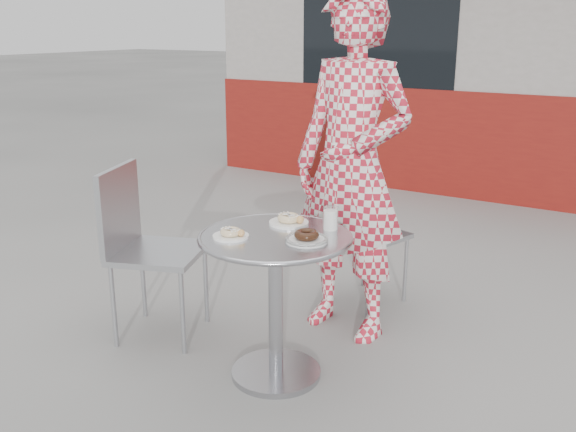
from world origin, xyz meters
The scene contains 10 objects.
ground centered at (0.00, 0.00, 0.00)m, with size 60.00×60.00×0.00m, color gray.
storefront centered at (0.00, 5.56, 1.49)m, with size 6.02×4.55×3.00m.
bistro_table centered at (-0.03, -0.04, 0.53)m, with size 0.69×0.69×0.70m.
chair_far centered at (-0.04, 0.95, 0.25)m, with size 0.48×0.48×0.81m.
chair_left centered at (-0.79, 0.00, 0.28)m, with size 0.55×0.55×0.90m.
seated_person centered at (0.03, 0.59, 0.89)m, with size 0.65×0.43×1.78m, color #AE1A2C.
plate_far centered at (-0.06, 0.13, 0.71)m, with size 0.18×0.18×0.05m.
plate_near centered at (-0.18, -0.16, 0.71)m, with size 0.16×0.16×0.04m.
plate_checker centered at (0.13, -0.04, 0.71)m, with size 0.19×0.19×0.05m.
milk_cup centered at (0.14, 0.16, 0.75)m, with size 0.07×0.07×0.11m.
Camera 1 is at (1.41, -2.29, 1.59)m, focal length 40.00 mm.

